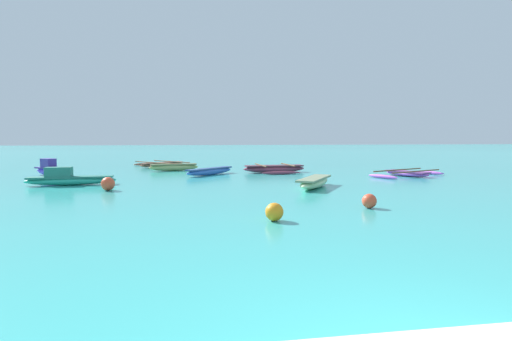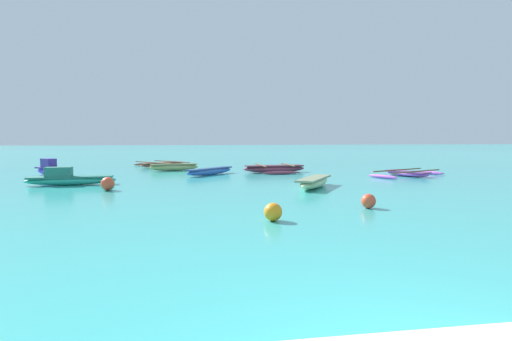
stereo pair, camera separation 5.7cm
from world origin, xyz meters
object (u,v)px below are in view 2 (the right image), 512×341
Objects in this scene: moored_boat_3 at (69,179)px; moored_boat_6 at (174,167)px; moored_boat_5 at (162,164)px; mooring_buoy_0 at (108,184)px; mooring_buoy_2 at (273,212)px; mooring_buoy_1 at (368,201)px; moored_boat_2 at (52,170)px; moored_boat_0 at (407,173)px; moored_boat_4 at (314,182)px; moored_boat_7 at (210,171)px; moored_boat_1 at (274,169)px.

moored_boat_6 is (4.33, 7.18, -0.04)m from moored_boat_3.
moored_boat_5 is (3.29, 11.23, -0.11)m from moored_boat_3.
moored_boat_5 is 8.82× the size of mooring_buoy_0.
mooring_buoy_2 reaches higher than moored_boat_6.
moored_boat_6 is 7.22× the size of mooring_buoy_1.
moored_boat_2 is at bearing 121.86° from mooring_buoy_0.
moored_boat_2 is (-19.57, 3.43, 0.18)m from moored_boat_0.
moored_boat_0 is at bearing 0.51° from moored_boat_3.
moored_boat_4 is 7.88m from moored_boat_7.
moored_boat_7 is at bearing 37.47° from moored_boat_2.
moored_boat_5 is at bearing 111.46° from mooring_buoy_1.
mooring_buoy_2 is at bearing -156.87° from mooring_buoy_1.
moored_boat_4 is (12.93, -7.56, -0.09)m from moored_boat_2.
mooring_buoy_2 is at bearing -88.93° from moored_boat_6.
moored_boat_5 is at bearing 69.40° from moored_boat_3.
moored_boat_2 is at bearing 125.12° from mooring_buoy_2.
moored_boat_6 is (-6.30, 9.87, 0.01)m from moored_boat_4.
moored_boat_5 is 7.89m from moored_boat_7.
mooring_buoy_0 is at bearing -101.65° from moored_boat_0.
mooring_buoy_2 is (-3.08, -6.44, -0.01)m from moored_boat_4.
mooring_buoy_0 is at bearing -15.18° from moored_boat_2.
moored_boat_6 is at bearing 62.19° from moored_boat_2.
moored_boat_5 is 13.54m from mooring_buoy_0.
moored_boat_3 reaches higher than moored_boat_6.
moored_boat_1 reaches higher than moored_boat_7.
moored_boat_6 is at bearing 64.76° from moored_boat_4.
moored_boat_7 is 13.19m from mooring_buoy_2.
moored_boat_3 is 10.96m from moored_boat_4.
moored_boat_4 is (-6.64, -4.13, 0.08)m from moored_boat_0.
moored_boat_3 is 11.84m from mooring_buoy_2.
moored_boat_1 is at bearing 43.71° from moored_boat_2.
moored_boat_1 is 9.50m from moored_boat_5.
moored_boat_7 is (-3.99, -1.01, -0.01)m from moored_boat_1.
mooring_buoy_2 reaches higher than moored_boat_5.
moored_boat_1 is 1.51× the size of moored_boat_2.
moored_boat_3 is at bearing -131.19° from moored_boat_6.
moored_boat_3 is at bearing -158.35° from moored_boat_1.
moored_boat_4 is (0.14, -7.72, 0.01)m from moored_boat_1.
moored_boat_0 is 17.07m from moored_boat_5.
moored_boat_3 reaches higher than mooring_buoy_1.
mooring_buoy_2 is at bearing -51.75° from mooring_buoy_0.
moored_boat_2 is 5.38m from moored_boat_3.
moored_boat_2 reaches higher than moored_boat_6.
moored_boat_7 is (8.80, -0.85, -0.12)m from moored_boat_2.
moored_boat_0 is 1.46× the size of moored_boat_4.
moored_boat_6 is at bearing 113.27° from mooring_buoy_1.
moored_boat_2 is 8.47m from moored_boat_5.
mooring_buoy_1 is at bearing -76.80° from moored_boat_6.
moored_boat_2 is 0.80× the size of moored_boat_4.
moored_boat_4 reaches higher than moored_boat_7.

